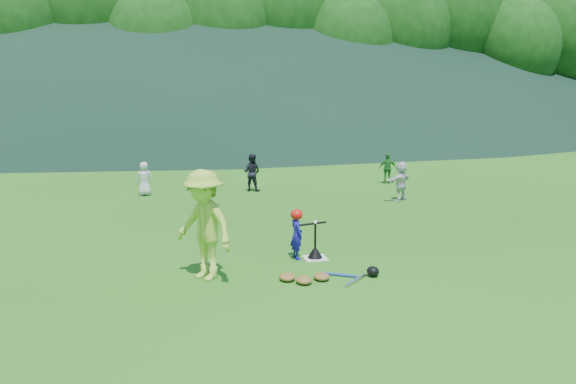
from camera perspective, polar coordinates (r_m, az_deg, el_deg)
The scene contains 15 objects.
ground at distance 11.23m, azimuth 2.76°, elevation -6.76°, with size 120.00×120.00×0.00m, color #265313.
home_plate at distance 11.23m, azimuth 2.76°, elevation -6.71°, with size 0.45×0.45×0.02m, color silver.
baseball at distance 11.04m, azimuth 2.80°, elevation -3.10°, with size 0.08×0.08×0.08m, color white.
batter_child at distance 11.08m, azimuth 0.87°, elevation -4.37°, with size 0.36×0.23×0.97m, color #191590.
adult_coach at distance 9.91m, azimuth -8.53°, elevation -3.33°, with size 1.26×0.72×1.95m, color #A2CA3B.
fielder_a at distance 18.30m, azimuth -14.38°, elevation 1.32°, with size 0.53×0.34×1.08m, color beige.
fielder_b at distance 18.57m, azimuth -3.70°, elevation 2.00°, with size 0.60×0.47×1.23m, color black.
fielder_c at distance 20.34m, azimuth 10.09°, elevation 2.38°, with size 0.64×0.27×1.09m, color #1F6923.
fielder_d at distance 17.25m, azimuth 11.38°, elevation 1.11°, with size 1.11×0.35×1.19m, color silver.
batting_tee at distance 11.19m, azimuth 2.77°, elevation -6.13°, with size 0.30×0.30×0.68m.
batter_gear at distance 10.99m, azimuth 1.00°, elevation -2.39°, with size 0.73×0.26×0.33m.
equipment_pile at distance 9.99m, azimuth 3.46°, elevation -8.56°, with size 1.80×0.81×0.19m.
outfield_fence at distance 38.55m, azimuth -8.23°, elevation 6.33°, with size 70.07×0.08×1.33m.
tree_line at distance 44.56m, azimuth -8.81°, elevation 16.51°, with size 70.04×11.40×14.82m.
distant_hills at distance 93.03m, azimuth -16.01°, elevation 17.14°, with size 155.00×140.00×32.00m.
Camera 1 is at (-2.83, -10.36, 3.29)m, focal length 35.00 mm.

